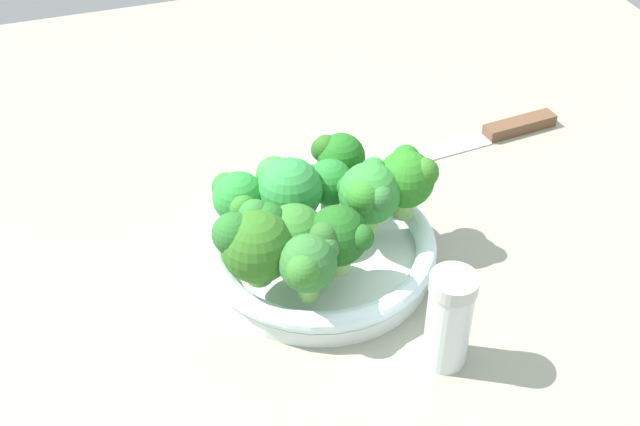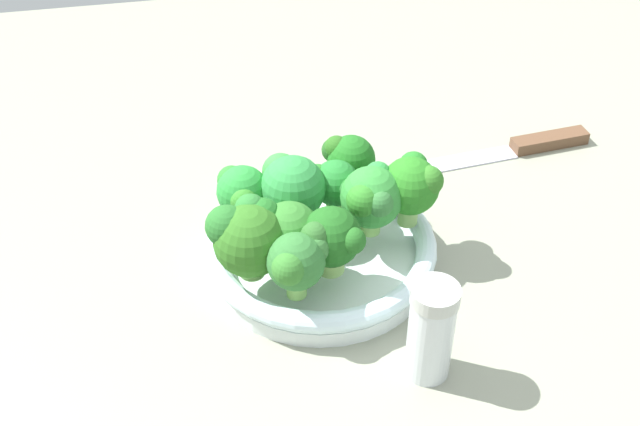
{
  "view_description": "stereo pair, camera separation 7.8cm",
  "coord_description": "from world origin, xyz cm",
  "px_view_note": "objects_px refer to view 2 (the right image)",
  "views": [
    {
      "loc": [
        58.71,
        -20.97,
        56.24
      ],
      "look_at": [
        1.43,
        -1.67,
        6.77
      ],
      "focal_mm": 45.64,
      "sensor_mm": 36.0,
      "label": 1
    },
    {
      "loc": [
        60.72,
        -13.44,
        56.24
      ],
      "look_at": [
        1.43,
        -1.67,
        6.77
      ],
      "focal_mm": 45.64,
      "sensor_mm": 36.0,
      "label": 2
    }
  ],
  "objects_px": {
    "broccoli_floret_1": "(285,233)",
    "bowl": "(320,251)",
    "broccoli_floret_2": "(371,197)",
    "broccoli_floret_5": "(412,185)",
    "broccoli_floret_6": "(297,262)",
    "broccoli_floret_9": "(331,239)",
    "broccoli_floret_8": "(242,192)",
    "broccoli_floret_0": "(336,184)",
    "knife": "(514,149)",
    "pepper_shaker": "(431,331)",
    "broccoli_floret_4": "(249,235)",
    "broccoli_floret_7": "(292,186)",
    "broccoli_floret_3": "(347,158)"
  },
  "relations": [
    {
      "from": "broccoli_floret_1",
      "to": "broccoli_floret_8",
      "type": "distance_m",
      "value": 0.08
    },
    {
      "from": "broccoli_floret_7",
      "to": "broccoli_floret_8",
      "type": "xyz_separation_m",
      "value": [
        -0.01,
        -0.05,
        -0.01
      ]
    },
    {
      "from": "broccoli_floret_2",
      "to": "broccoli_floret_5",
      "type": "bearing_deg",
      "value": 101.9
    },
    {
      "from": "bowl",
      "to": "broccoli_floret_2",
      "type": "distance_m",
      "value": 0.08
    },
    {
      "from": "broccoli_floret_1",
      "to": "broccoli_floret_9",
      "type": "relative_size",
      "value": 1.0
    },
    {
      "from": "broccoli_floret_4",
      "to": "broccoli_floret_5",
      "type": "height_order",
      "value": "same"
    },
    {
      "from": "broccoli_floret_0",
      "to": "broccoli_floret_5",
      "type": "xyz_separation_m",
      "value": [
        0.03,
        0.07,
        0.01
      ]
    },
    {
      "from": "bowl",
      "to": "broccoli_floret_8",
      "type": "height_order",
      "value": "broccoli_floret_8"
    },
    {
      "from": "broccoli_floret_5",
      "to": "broccoli_floret_4",
      "type": "bearing_deg",
      "value": -76.27
    },
    {
      "from": "bowl",
      "to": "broccoli_floret_5",
      "type": "relative_size",
      "value": 3.11
    },
    {
      "from": "broccoli_floret_9",
      "to": "broccoli_floret_6",
      "type": "bearing_deg",
      "value": -54.84
    },
    {
      "from": "broccoli_floret_6",
      "to": "knife",
      "type": "relative_size",
      "value": 0.25
    },
    {
      "from": "broccoli_floret_2",
      "to": "broccoli_floret_7",
      "type": "height_order",
      "value": "same"
    },
    {
      "from": "broccoli_floret_1",
      "to": "broccoli_floret_6",
      "type": "height_order",
      "value": "same"
    },
    {
      "from": "broccoli_floret_5",
      "to": "broccoli_floret_9",
      "type": "height_order",
      "value": "broccoli_floret_5"
    },
    {
      "from": "bowl",
      "to": "broccoli_floret_0",
      "type": "height_order",
      "value": "broccoli_floret_0"
    },
    {
      "from": "broccoli_floret_4",
      "to": "broccoli_floret_6",
      "type": "bearing_deg",
      "value": 42.61
    },
    {
      "from": "broccoli_floret_1",
      "to": "pepper_shaker",
      "type": "distance_m",
      "value": 0.16
    },
    {
      "from": "broccoli_floret_5",
      "to": "broccoli_floret_6",
      "type": "xyz_separation_m",
      "value": [
        0.08,
        -0.13,
        -0.01
      ]
    },
    {
      "from": "broccoli_floret_2",
      "to": "broccoli_floret_7",
      "type": "bearing_deg",
      "value": -118.3
    },
    {
      "from": "broccoli_floret_2",
      "to": "broccoli_floret_4",
      "type": "height_order",
      "value": "broccoli_floret_4"
    },
    {
      "from": "broccoli_floret_7",
      "to": "broccoli_floret_2",
      "type": "bearing_deg",
      "value": 61.7
    },
    {
      "from": "broccoli_floret_1",
      "to": "broccoli_floret_6",
      "type": "relative_size",
      "value": 1.04
    },
    {
      "from": "broccoli_floret_3",
      "to": "broccoli_floret_9",
      "type": "distance_m",
      "value": 0.13
    },
    {
      "from": "knife",
      "to": "pepper_shaker",
      "type": "relative_size",
      "value": 2.67
    },
    {
      "from": "broccoli_floret_4",
      "to": "broccoli_floret_6",
      "type": "distance_m",
      "value": 0.06
    },
    {
      "from": "broccoli_floret_2",
      "to": "broccoli_floret_8",
      "type": "relative_size",
      "value": 1.19
    },
    {
      "from": "broccoli_floret_1",
      "to": "broccoli_floret_0",
      "type": "bearing_deg",
      "value": 137.3
    },
    {
      "from": "bowl",
      "to": "broccoli_floret_6",
      "type": "xyz_separation_m",
      "value": [
        0.08,
        -0.04,
        0.06
      ]
    },
    {
      "from": "broccoli_floret_5",
      "to": "broccoli_floret_8",
      "type": "xyz_separation_m",
      "value": [
        -0.04,
        -0.16,
        -0.01
      ]
    },
    {
      "from": "broccoli_floret_3",
      "to": "broccoli_floret_5",
      "type": "xyz_separation_m",
      "value": [
        0.07,
        0.05,
        0.01
      ]
    },
    {
      "from": "broccoli_floret_2",
      "to": "broccoli_floret_4",
      "type": "xyz_separation_m",
      "value": [
        0.03,
        -0.12,
        -0.0
      ]
    },
    {
      "from": "broccoli_floret_3",
      "to": "pepper_shaker",
      "type": "bearing_deg",
      "value": 5.71
    },
    {
      "from": "broccoli_floret_0",
      "to": "broccoli_floret_7",
      "type": "relative_size",
      "value": 0.76
    },
    {
      "from": "broccoli_floret_2",
      "to": "broccoli_floret_9",
      "type": "relative_size",
      "value": 1.06
    },
    {
      "from": "knife",
      "to": "broccoli_floret_9",
      "type": "bearing_deg",
      "value": -53.23
    },
    {
      "from": "broccoli_floret_4",
      "to": "pepper_shaker",
      "type": "xyz_separation_m",
      "value": [
        0.12,
        0.14,
        -0.03
      ]
    },
    {
      "from": "broccoli_floret_8",
      "to": "broccoli_floret_9",
      "type": "relative_size",
      "value": 0.89
    },
    {
      "from": "broccoli_floret_1",
      "to": "bowl",
      "type": "bearing_deg",
      "value": 127.77
    },
    {
      "from": "broccoli_floret_8",
      "to": "pepper_shaker",
      "type": "distance_m",
      "value": 0.24
    },
    {
      "from": "pepper_shaker",
      "to": "broccoli_floret_2",
      "type": "bearing_deg",
      "value": -173.93
    },
    {
      "from": "broccoli_floret_4",
      "to": "broccoli_floret_6",
      "type": "relative_size",
      "value": 1.12
    },
    {
      "from": "broccoli_floret_0",
      "to": "broccoli_floret_1",
      "type": "height_order",
      "value": "broccoli_floret_1"
    },
    {
      "from": "broccoli_floret_8",
      "to": "broccoli_floret_5",
      "type": "bearing_deg",
      "value": 77.68
    },
    {
      "from": "broccoli_floret_2",
      "to": "broccoli_floret_8",
      "type": "height_order",
      "value": "broccoli_floret_2"
    },
    {
      "from": "broccoli_floret_4",
      "to": "broccoli_floret_8",
      "type": "xyz_separation_m",
      "value": [
        -0.08,
        0.0,
        -0.01
      ]
    },
    {
      "from": "broccoli_floret_5",
      "to": "broccoli_floret_7",
      "type": "relative_size",
      "value": 0.99
    },
    {
      "from": "bowl",
      "to": "broccoli_floret_9",
      "type": "xyz_separation_m",
      "value": [
        0.05,
        0.0,
        0.06
      ]
    },
    {
      "from": "broccoli_floret_6",
      "to": "pepper_shaker",
      "type": "xyz_separation_m",
      "value": [
        0.08,
        0.1,
        -0.03
      ]
    },
    {
      "from": "broccoli_floret_4",
      "to": "broccoli_floret_7",
      "type": "bearing_deg",
      "value": 143.35
    }
  ]
}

